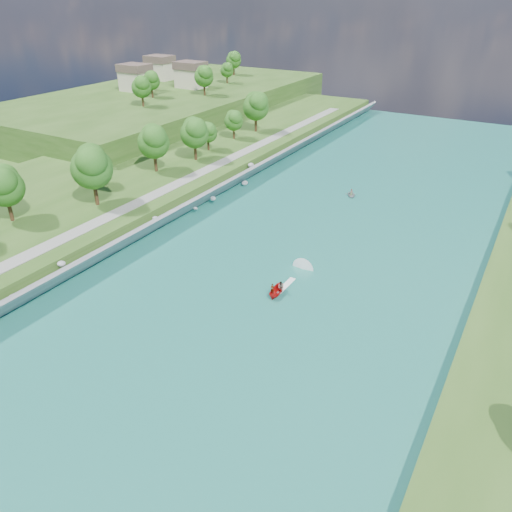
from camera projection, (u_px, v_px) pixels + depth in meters
The scene contains 11 objects.
ground at pixel (207, 341), 62.37m from camera, with size 260.00×260.00×0.00m, color #2D5119.
river_water at pixel (281, 272), 77.56m from camera, with size 55.00×240.00×0.10m, color #1B6664.
berm_west at pixel (59, 201), 98.95m from camera, with size 45.00×240.00×3.50m, color #2D5119.
ridge_west at pixel (169, 103), 169.11m from camera, with size 60.00×120.00×9.00m, color #2D5119.
riprap_bank at pixel (147, 229), 87.11m from camera, with size 4.51×236.00×4.33m.
riverside_path at pixel (123, 210), 90.33m from camera, with size 3.00×200.00×0.10m, color gray.
ridge_houses at pixel (162, 73), 171.48m from camera, with size 29.50×29.50×8.40m.
trees_west at pixel (11, 199), 78.95m from camera, with size 17.69×154.00×13.99m.
trees_ridge at pixel (195, 75), 163.58m from camera, with size 20.68×68.51×10.74m.
motorboat at pixel (283, 285), 72.80m from camera, with size 3.60×18.66×2.12m.
raft at pixel (351, 194), 105.50m from camera, with size 3.39×3.81×1.52m.
Camera 1 is at (30.47, -39.94, 38.98)m, focal length 35.00 mm.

